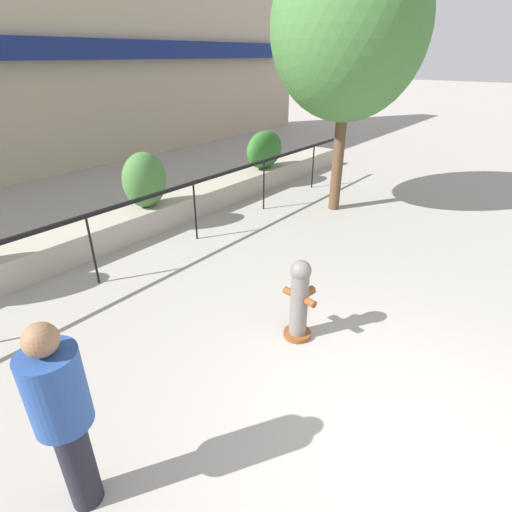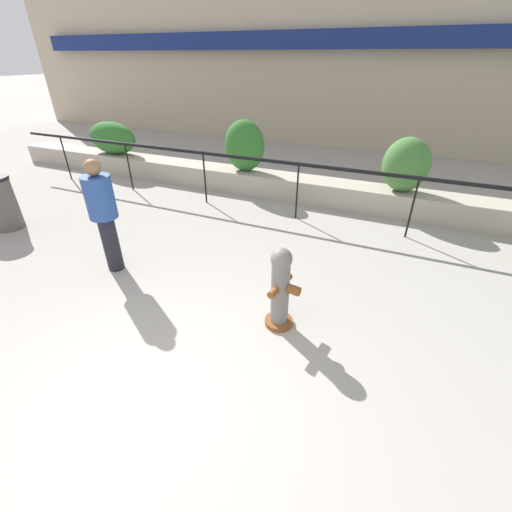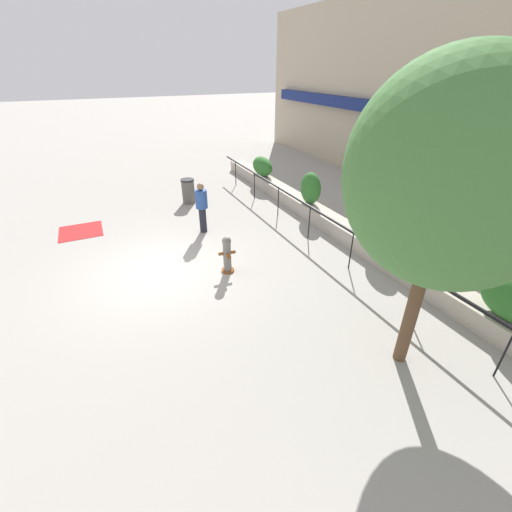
{
  "view_description": "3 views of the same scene",
  "coord_description": "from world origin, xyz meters",
  "px_view_note": "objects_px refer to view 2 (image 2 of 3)",
  "views": [
    {
      "loc": [
        -2.72,
        -0.42,
        3.23
      ],
      "look_at": [
        1.09,
        2.6,
        0.76
      ],
      "focal_mm": 28.0,
      "sensor_mm": 36.0,
      "label": 1
    },
    {
      "loc": [
        1.89,
        -1.42,
        2.93
      ],
      "look_at": [
        0.32,
        2.13,
        0.64
      ],
      "focal_mm": 24.0,
      "sensor_mm": 36.0,
      "label": 2
    },
    {
      "loc": [
        8.61,
        -1.04,
        5.12
      ],
      "look_at": [
        1.28,
        2.38,
        0.56
      ],
      "focal_mm": 24.0,
      "sensor_mm": 36.0,
      "label": 3
    }
  ],
  "objects_px": {
    "pedestrian": "(103,210)",
    "trash_bin": "(1,203)",
    "hedge_bush_0": "(112,138)",
    "fire_hydrant": "(280,288)",
    "hedge_bush_2": "(406,165)",
    "hedge_bush_1": "(244,146)"
  },
  "relations": [
    {
      "from": "hedge_bush_2",
      "to": "hedge_bush_0",
      "type": "bearing_deg",
      "value": 180.0
    },
    {
      "from": "hedge_bush_0",
      "to": "fire_hydrant",
      "type": "distance_m",
      "value": 7.88
    },
    {
      "from": "fire_hydrant",
      "to": "pedestrian",
      "type": "distance_m",
      "value": 2.86
    },
    {
      "from": "pedestrian",
      "to": "trash_bin",
      "type": "bearing_deg",
      "value": 174.17
    },
    {
      "from": "trash_bin",
      "to": "fire_hydrant",
      "type": "bearing_deg",
      "value": -4.77
    },
    {
      "from": "fire_hydrant",
      "to": "pedestrian",
      "type": "height_order",
      "value": "pedestrian"
    },
    {
      "from": "hedge_bush_0",
      "to": "hedge_bush_2",
      "type": "distance_m",
      "value": 7.66
    },
    {
      "from": "hedge_bush_2",
      "to": "pedestrian",
      "type": "distance_m",
      "value": 5.65
    },
    {
      "from": "hedge_bush_2",
      "to": "pedestrian",
      "type": "height_order",
      "value": "pedestrian"
    },
    {
      "from": "hedge_bush_1",
      "to": "trash_bin",
      "type": "height_order",
      "value": "hedge_bush_1"
    },
    {
      "from": "hedge_bush_1",
      "to": "trash_bin",
      "type": "relative_size",
      "value": 1.16
    },
    {
      "from": "hedge_bush_0",
      "to": "pedestrian",
      "type": "height_order",
      "value": "pedestrian"
    },
    {
      "from": "hedge_bush_0",
      "to": "hedge_bush_2",
      "type": "xyz_separation_m",
      "value": [
        7.66,
        0.0,
        0.11
      ]
    },
    {
      "from": "hedge_bush_2",
      "to": "trash_bin",
      "type": "bearing_deg",
      "value": -151.04
    },
    {
      "from": "pedestrian",
      "to": "hedge_bush_0",
      "type": "bearing_deg",
      "value": 132.6
    },
    {
      "from": "hedge_bush_0",
      "to": "fire_hydrant",
      "type": "xyz_separation_m",
      "value": [
        6.6,
        -4.29,
        -0.38
      ]
    },
    {
      "from": "trash_bin",
      "to": "hedge_bush_0",
      "type": "bearing_deg",
      "value": 101.68
    },
    {
      "from": "pedestrian",
      "to": "trash_bin",
      "type": "height_order",
      "value": "pedestrian"
    },
    {
      "from": "hedge_bush_0",
      "to": "hedge_bush_1",
      "type": "height_order",
      "value": "hedge_bush_1"
    },
    {
      "from": "trash_bin",
      "to": "pedestrian",
      "type": "bearing_deg",
      "value": -5.83
    },
    {
      "from": "hedge_bush_0",
      "to": "hedge_bush_1",
      "type": "distance_m",
      "value": 4.1
    },
    {
      "from": "hedge_bush_2",
      "to": "fire_hydrant",
      "type": "height_order",
      "value": "hedge_bush_2"
    }
  ]
}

